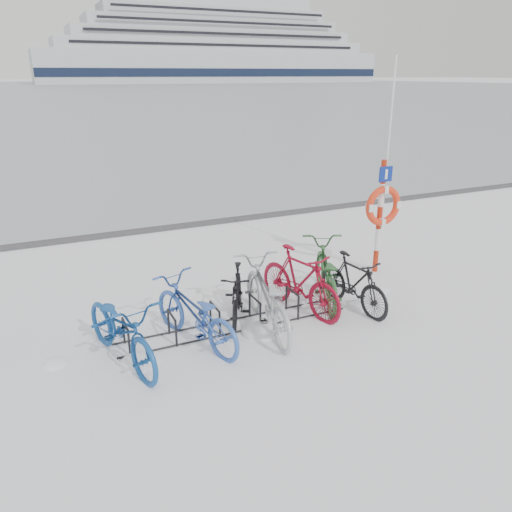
{
  "coord_description": "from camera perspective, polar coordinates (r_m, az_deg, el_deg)",
  "views": [
    {
      "loc": [
        -2.81,
        -6.93,
        4.0
      ],
      "look_at": [
        0.66,
        0.6,
        0.96
      ],
      "focal_mm": 35.0,
      "sensor_mm": 36.0,
      "label": 1
    }
  ],
  "objects": [
    {
      "name": "bike_1",
      "position": [
        7.81,
        -7.06,
        -6.31
      ],
      "size": [
        1.33,
        2.18,
        1.08
      ],
      "primitive_type": "imported",
      "rotation": [
        0.0,
        0.0,
        3.46
      ],
      "color": "#325AB2",
      "rests_on": "ground"
    },
    {
      "name": "bike_0",
      "position": [
        7.53,
        -15.17,
        -7.83
      ],
      "size": [
        1.26,
        2.24,
        1.12
      ],
      "primitive_type": "imported",
      "rotation": [
        0.0,
        0.0,
        0.26
      ],
      "color": "#164A91",
      "rests_on": "ground"
    },
    {
      "name": "snow_drifts",
      "position": [
        8.47,
        -0.69,
        -8.06
      ],
      "size": [
        6.39,
        1.43,
        0.23
      ],
      "color": "white",
      "rests_on": "ground"
    },
    {
      "name": "ground",
      "position": [
        8.48,
        -2.36,
        -8.03
      ],
      "size": [
        900.0,
        900.0,
        0.0
      ],
      "primitive_type": "plane",
      "color": "white",
      "rests_on": "ground"
    },
    {
      "name": "ice_sheet",
      "position": [
        162.0,
        -24.86,
        16.96
      ],
      "size": [
        400.0,
        298.0,
        0.02
      ],
      "primitive_type": "cube",
      "color": "#96A1AA",
      "rests_on": "ground"
    },
    {
      "name": "bike_4",
      "position": [
        8.83,
        5.04,
        -2.65
      ],
      "size": [
        1.03,
        2.05,
        1.18
      ],
      "primitive_type": "imported",
      "rotation": [
        0.0,
        0.0,
        0.25
      ],
      "color": "maroon",
      "rests_on": "ground"
    },
    {
      "name": "bike_6",
      "position": [
        9.07,
        11.1,
        -2.83
      ],
      "size": [
        0.71,
        1.77,
        1.03
      ],
      "primitive_type": "imported",
      "rotation": [
        0.0,
        0.0,
        0.13
      ],
      "color": "black",
      "rests_on": "ground"
    },
    {
      "name": "lifebuoy_station",
      "position": [
        10.56,
        14.27,
        5.56
      ],
      "size": [
        0.83,
        0.23,
        4.33
      ],
      "color": "#A8230D",
      "rests_on": "ground"
    },
    {
      "name": "bike_3",
      "position": [
        8.18,
        1.19,
        -4.55
      ],
      "size": [
        1.07,
        2.32,
        1.17
      ],
      "primitive_type": "imported",
      "rotation": [
        0.0,
        0.0,
        3.01
      ],
      "color": "#ABADB2",
      "rests_on": "ground"
    },
    {
      "name": "bike_rack",
      "position": [
        8.39,
        -2.38,
        -6.94
      ],
      "size": [
        4.0,
        0.48,
        0.46
      ],
      "color": "black",
      "rests_on": "ground"
    },
    {
      "name": "quay_edge",
      "position": [
        13.71,
        -11.85,
        2.96
      ],
      "size": [
        400.0,
        0.25,
        0.1
      ],
      "primitive_type": "cube",
      "color": "#3F3F42",
      "rests_on": "ground"
    },
    {
      "name": "bike_5",
      "position": [
        9.29,
        7.96,
        -1.74
      ],
      "size": [
        1.56,
        2.29,
        1.14
      ],
      "primitive_type": "imported",
      "rotation": [
        0.0,
        0.0,
        2.73
      ],
      "color": "#2A5F2D",
      "rests_on": "ground"
    },
    {
      "name": "cruise_ferry",
      "position": [
        243.35,
        -4.92,
        22.38
      ],
      "size": [
        154.89,
        29.18,
        50.89
      ],
      "color": "silver",
      "rests_on": "ground"
    },
    {
      "name": "bike_2",
      "position": [
        8.49,
        -2.2,
        -4.3
      ],
      "size": [
        1.14,
        1.66,
        0.98
      ],
      "primitive_type": "imported",
      "rotation": [
        0.0,
        0.0,
        -0.47
      ],
      "color": "black",
      "rests_on": "ground"
    }
  ]
}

